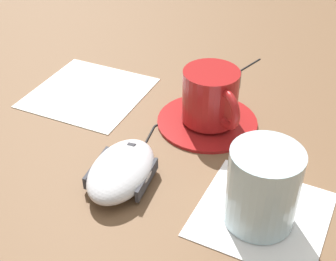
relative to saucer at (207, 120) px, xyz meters
name	(u,v)px	position (x,y,z in m)	size (l,w,h in m)	color
ground_plane	(180,156)	(0.07, -0.03, 0.00)	(3.00, 3.00, 0.00)	brown
saucer	(207,120)	(0.00, 0.00, 0.00)	(0.13, 0.13, 0.01)	maroon
coffee_cup	(211,96)	(0.00, 0.00, 0.04)	(0.10, 0.08, 0.07)	maroon
computer_mouse	(121,170)	(0.13, -0.09, 0.01)	(0.12, 0.09, 0.03)	silver
mouse_cable	(209,98)	(-0.06, 0.00, 0.00)	(0.27, 0.15, 0.00)	black
napkin_under_glass	(262,214)	(0.16, 0.07, 0.00)	(0.13, 0.13, 0.00)	white
drinking_glass	(263,187)	(0.17, 0.07, 0.04)	(0.07, 0.07, 0.09)	silver
napkin_spare	(89,92)	(-0.05, -0.18, 0.00)	(0.16, 0.16, 0.00)	silver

